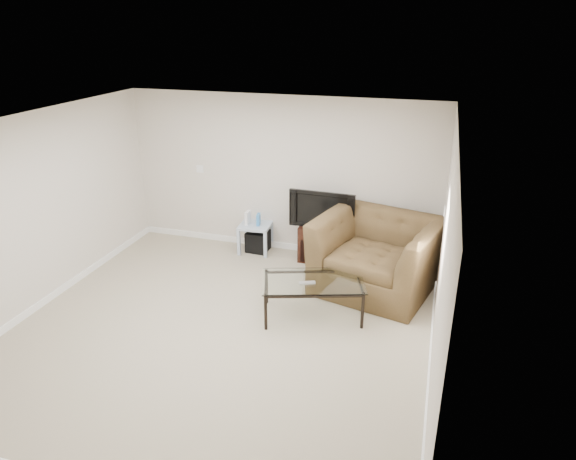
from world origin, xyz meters
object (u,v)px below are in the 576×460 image
(side_table, at_px, (256,237))
(subwoofer, at_px, (258,241))
(tv_stand, at_px, (323,242))
(coffee_table, at_px, (313,298))
(television, at_px, (323,208))
(recliner, at_px, (377,243))

(side_table, xyz_separation_m, subwoofer, (0.03, 0.02, -0.07))
(tv_stand, height_order, coffee_table, tv_stand)
(television, relative_size, recliner, 0.60)
(side_table, bearing_deg, television, -1.48)
(television, distance_m, coffee_table, 1.76)
(television, bearing_deg, recliner, -34.05)
(tv_stand, height_order, side_table, tv_stand)
(side_table, xyz_separation_m, recliner, (2.03, -0.70, 0.46))
(television, bearing_deg, tv_stand, 92.04)
(tv_stand, xyz_separation_m, television, (-0.00, -0.03, 0.58))
(recliner, bearing_deg, subwoofer, 174.55)
(side_table, distance_m, subwoofer, 0.08)
(tv_stand, xyz_separation_m, coffee_table, (0.25, -1.65, -0.04))
(side_table, bearing_deg, subwoofer, 37.76)
(subwoofer, bearing_deg, recliner, -19.77)
(subwoofer, bearing_deg, side_table, -142.24)
(television, xyz_separation_m, coffee_table, (0.25, -1.62, -0.62))
(tv_stand, distance_m, subwoofer, 1.10)
(television, distance_m, side_table, 1.29)
(television, xyz_separation_m, subwoofer, (-1.09, 0.05, -0.70))
(side_table, bearing_deg, tv_stand, 0.00)
(tv_stand, xyz_separation_m, side_table, (-1.12, 0.00, -0.05))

